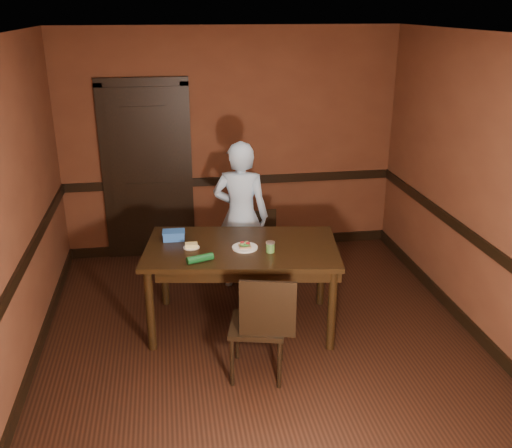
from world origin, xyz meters
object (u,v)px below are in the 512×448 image
object	(u,v)px
sandwich_plate	(245,247)
chair_far	(259,253)
food_tub	(174,235)
sauce_jar	(270,247)
chair_near	(257,323)
cheese_saucer	(191,246)
person	(241,216)
dining_table	(242,286)

from	to	relation	value
sandwich_plate	chair_far	bearing A→B (deg)	71.69
food_tub	sauce_jar	bearing A→B (deg)	-24.14
sauce_jar	sandwich_plate	bearing A→B (deg)	151.91
chair_far	chair_near	distance (m)	1.54
sandwich_plate	cheese_saucer	xyz separation A→B (m)	(-0.48, 0.09, 0.00)
person	sandwich_plate	size ratio (longest dim) A/B	6.94
chair_near	sandwich_plate	distance (m)	0.82
person	cheese_saucer	world-z (taller)	person
sauce_jar	food_tub	world-z (taller)	sauce_jar
dining_table	sandwich_plate	distance (m)	0.43
dining_table	person	world-z (taller)	person
chair_far	sauce_jar	world-z (taller)	sauce_jar
dining_table	sauce_jar	distance (m)	0.55
cheese_saucer	food_tub	distance (m)	0.27
food_tub	dining_table	bearing A→B (deg)	-20.27
cheese_saucer	food_tub	size ratio (longest dim) A/B	0.69
sandwich_plate	cheese_saucer	world-z (taller)	sandwich_plate
chair_near	cheese_saucer	bearing A→B (deg)	-45.89
food_tub	cheese_saucer	bearing A→B (deg)	-53.54
chair_near	person	distance (m)	1.66
sandwich_plate	cheese_saucer	distance (m)	0.49
food_tub	sandwich_plate	bearing A→B (deg)	-23.64
chair_near	sauce_jar	distance (m)	0.77
dining_table	cheese_saucer	size ratio (longest dim) A/B	11.79
person	sandwich_plate	distance (m)	0.90
dining_table	chair_far	bearing A→B (deg)	77.76
sauce_jar	chair_far	bearing A→B (deg)	87.09
person	sauce_jar	bearing A→B (deg)	114.81
sandwich_plate	food_tub	world-z (taller)	food_tub
sauce_jar	person	bearing A→B (deg)	97.48
chair_far	cheese_saucer	distance (m)	1.11
sandwich_plate	sauce_jar	bearing A→B (deg)	-28.09
chair_far	sandwich_plate	world-z (taller)	sandwich_plate
person	cheese_saucer	bearing A→B (deg)	72.29
person	cheese_saucer	xyz separation A→B (m)	(-0.57, -0.81, 0.03)
sauce_jar	chair_near	bearing A→B (deg)	-109.39
dining_table	chair_near	xyz separation A→B (m)	(0.02, -0.79, 0.06)
chair_near	food_tub	size ratio (longest dim) A/B	4.39
chair_near	sauce_jar	xyz separation A→B (m)	(0.22, 0.62, 0.40)
person	dining_table	bearing A→B (deg)	100.08
sandwich_plate	food_tub	xyz separation A→B (m)	(-0.63, 0.31, 0.03)
cheese_saucer	chair_far	bearing A→B (deg)	43.42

